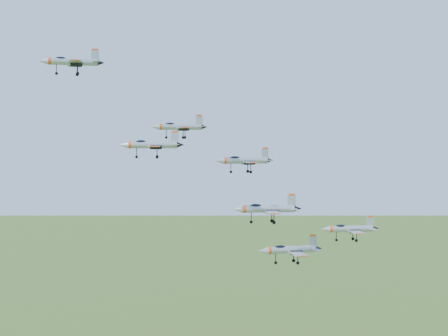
{
  "coord_description": "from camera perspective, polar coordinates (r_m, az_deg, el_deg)",
  "views": [
    {
      "loc": [
        3.03,
        -122.45,
        124.62
      ],
      "look_at": [
        11.0,
        -1.55,
        118.74
      ],
      "focal_mm": 50.0,
      "sensor_mm": 36.0,
      "label": 1
    }
  ],
  "objects": [
    {
      "name": "jet_right_high",
      "position": [
        103.66,
        -6.71,
        2.13
      ],
      "size": [
        10.85,
        8.94,
        2.9
      ],
      "rotation": [
        0.0,
        0.0,
        0.04
      ],
      "color": "#9FA4AB"
    },
    {
      "name": "jet_lead",
      "position": [
        136.19,
        -13.82,
        9.43
      ],
      "size": [
        13.63,
        11.49,
        3.67
      ],
      "rotation": [
        0.0,
        0.0,
        0.21
      ],
      "color": "#9FA4AB"
    },
    {
      "name": "jet_left_high",
      "position": [
        125.53,
        -4.17,
        3.79
      ],
      "size": [
        11.6,
        9.73,
        3.11
      ],
      "rotation": [
        0.0,
        0.0,
        0.18
      ],
      "color": "#9FA4AB"
    },
    {
      "name": "jet_left_low",
      "position": [
        127.65,
        1.81,
        0.7
      ],
      "size": [
        12.54,
        10.51,
        3.36
      ],
      "rotation": [
        0.0,
        0.0,
        0.18
      ],
      "color": "#9FA4AB"
    },
    {
      "name": "jet_extra",
      "position": [
        135.48,
        11.37,
        -5.46
      ],
      "size": [
        12.8,
        10.55,
        3.42
      ],
      "rotation": [
        0.0,
        0.0,
        0.05
      ],
      "color": "#9FA4AB"
    },
    {
      "name": "jet_right_low",
      "position": [
        111.31,
        3.89,
        -3.73
      ],
      "size": [
        12.55,
        10.33,
        3.36
      ],
      "rotation": [
        0.0,
        0.0,
        0.03
      ],
      "color": "#9FA4AB"
    },
    {
      "name": "jet_trail",
      "position": [
        121.47,
        6.02,
        -7.42
      ],
      "size": [
        13.03,
        10.92,
        3.49
      ],
      "rotation": [
        0.0,
        0.0,
        0.17
      ],
      "color": "#9FA4AB"
    }
  ]
}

